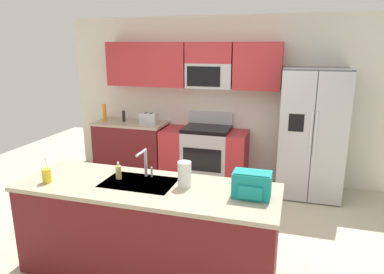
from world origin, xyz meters
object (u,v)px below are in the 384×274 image
(bottle_orange, at_px, (104,112))
(sink_faucet, at_px, (145,161))
(refrigerator, at_px, (312,134))
(drink_cup_yellow, at_px, (47,176))
(soap_dispenser, at_px, (118,172))
(backpack, at_px, (252,184))
(pepper_mill, at_px, (124,116))
(range_oven, at_px, (204,154))
(toaster, at_px, (149,118))
(paper_towel_roll, at_px, (184,174))

(bottle_orange, bearing_deg, sink_faucet, -52.00)
(refrigerator, xyz_separation_m, drink_cup_yellow, (-2.44, -2.59, 0.04))
(soap_dispenser, bearing_deg, bottle_orange, 122.80)
(bottle_orange, distance_m, backpack, 3.68)
(pepper_mill, height_order, sink_faucet, sink_faucet)
(range_oven, bearing_deg, sink_faucet, -90.20)
(drink_cup_yellow, bearing_deg, sink_faucet, 25.16)
(toaster, relative_size, backpack, 0.88)
(drink_cup_yellow, distance_m, soap_dispenser, 0.66)
(refrigerator, height_order, sink_faucet, refrigerator)
(sink_faucet, relative_size, soap_dispenser, 1.66)
(toaster, relative_size, sink_faucet, 0.99)
(sink_faucet, bearing_deg, drink_cup_yellow, -154.84)
(pepper_mill, height_order, paper_towel_roll, paper_towel_roll)
(toaster, distance_m, backpack, 3.10)
(drink_cup_yellow, relative_size, paper_towel_roll, 1.06)
(bottle_orange, bearing_deg, drink_cup_yellow, -70.90)
(sink_faucet, distance_m, drink_cup_yellow, 0.93)
(backpack, bearing_deg, bottle_orange, 139.39)
(drink_cup_yellow, bearing_deg, paper_towel_roll, 11.94)
(range_oven, height_order, soap_dispenser, range_oven)
(toaster, xyz_separation_m, bottle_orange, (-0.81, 0.01, 0.05))
(refrigerator, relative_size, bottle_orange, 6.42)
(bottle_orange, xyz_separation_m, drink_cup_yellow, (0.91, -2.62, -0.08))
(pepper_mill, relative_size, paper_towel_roll, 0.77)
(refrigerator, distance_m, pepper_mill, 3.02)
(sink_faucet, bearing_deg, soap_dispenser, -154.04)
(range_oven, distance_m, backpack, 2.72)
(toaster, bearing_deg, bottle_orange, 179.33)
(range_oven, bearing_deg, soap_dispenser, -95.75)
(range_oven, distance_m, pepper_mill, 1.51)
(bottle_orange, height_order, sink_faucet, bottle_orange)
(refrigerator, height_order, bottle_orange, refrigerator)
(soap_dispenser, height_order, backpack, backpack)
(sink_faucet, relative_size, paper_towel_roll, 1.17)
(refrigerator, distance_m, bottle_orange, 3.35)
(backpack, bearing_deg, paper_towel_roll, 175.49)
(toaster, height_order, soap_dispenser, toaster)
(toaster, distance_m, bottle_orange, 0.82)
(sink_faucet, xyz_separation_m, paper_towel_roll, (0.44, -0.12, -0.05))
(soap_dispenser, xyz_separation_m, backpack, (1.29, -0.06, 0.05))
(range_oven, height_order, bottle_orange, bottle_orange)
(soap_dispenser, bearing_deg, sink_faucet, 25.96)
(bottle_orange, relative_size, soap_dispenser, 1.70)
(range_oven, bearing_deg, drink_cup_yellow, -107.54)
(paper_towel_roll, bearing_deg, pepper_mill, 127.66)
(bottle_orange, bearing_deg, backpack, -40.61)
(sink_faucet, bearing_deg, range_oven, 89.80)
(sink_faucet, bearing_deg, backpack, -9.16)
(pepper_mill, height_order, bottle_orange, bottle_orange)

